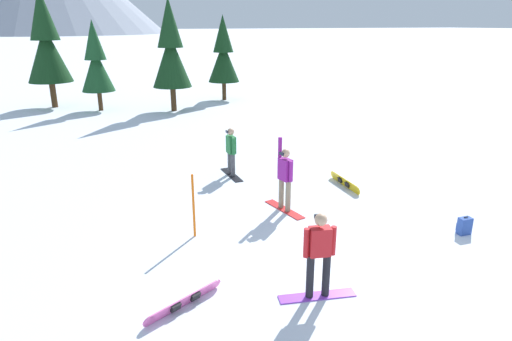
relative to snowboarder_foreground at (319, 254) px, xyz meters
The scene contains 12 objects.
ground_plane 2.19m from the snowboarder_foreground, 19.46° to the left, with size 800.00×800.00×0.00m, color silver.
snowboarder_foreground is the anchor object (origin of this frame).
snowboarder_midground 4.23m from the snowboarder_foreground, 72.88° to the left, with size 0.56×1.59×2.06m.
snowboarder_background 7.51m from the snowboarder_foreground, 83.46° to the left, with size 0.31×1.58×1.67m.
loose_snowboard_far_spare 2.66m from the snowboarder_foreground, 165.57° to the left, with size 1.68×0.86×0.24m.
loose_snowboard_near_right 6.38m from the snowboarder_foreground, 52.32° to the left, with size 0.21×1.84×0.28m.
backpack_blue 4.90m from the snowboarder_foreground, 11.49° to the left, with size 0.33×0.27×0.47m.
trail_marker_pole 3.74m from the snowboarder_foreground, 114.19° to the left, with size 0.06×0.06×1.62m, color orange.
pine_tree_leaning 20.33m from the snowboarder_foreground, 85.44° to the left, with size 2.27×2.27×6.48m.
pine_tree_tall 22.12m from the snowboarder_foreground, 96.45° to the left, with size 1.93×1.93×5.26m.
pine_tree_short 24.84m from the snowboarder_foreground, 101.89° to the left, with size 2.61×2.61×7.12m.
pine_tree_broad 23.57m from the snowboarder_foreground, 75.96° to the left, with size 2.10×2.10×5.59m.
Camera 1 is at (-5.78, -7.05, 5.04)m, focal length 31.14 mm.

